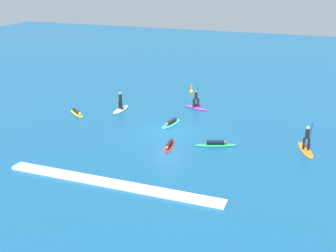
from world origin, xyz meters
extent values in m
plane|color=navy|center=(0.00, 0.00, 0.00)|extent=(120.00, 120.00, 0.00)
ellipsoid|color=red|center=(1.24, -2.99, 0.04)|extent=(0.88, 2.62, 0.07)
cylinder|color=#381414|center=(1.23, -2.94, 0.23)|extent=(0.47, 1.36, 0.31)
sphere|color=#A37556|center=(1.33, -3.72, 0.25)|extent=(0.27, 0.27, 0.24)
ellipsoid|color=orange|center=(10.95, -0.01, 0.04)|extent=(1.71, 3.24, 0.07)
cylinder|color=black|center=(11.13, -0.05, 0.52)|extent=(0.22, 0.22, 0.89)
cylinder|color=black|center=(10.78, 0.02, 0.52)|extent=(0.22, 0.22, 0.89)
cylinder|color=black|center=(10.95, -0.01, 1.31)|extent=(0.39, 0.39, 0.69)
sphere|color=beige|center=(10.95, -0.01, 1.78)|extent=(0.32, 0.32, 0.25)
cylinder|color=black|center=(11.15, 0.21, 1.10)|extent=(0.22, 0.11, 2.05)
cube|color=black|center=(11.15, 0.21, 0.13)|extent=(0.21, 0.12, 0.32)
ellipsoid|color=white|center=(-6.30, 3.87, 0.04)|extent=(0.78, 2.82, 0.07)
cylinder|color=black|center=(-6.14, 3.78, 0.45)|extent=(0.20, 0.20, 0.75)
cylinder|color=black|center=(-6.46, 3.96, 0.45)|extent=(0.20, 0.20, 0.75)
cylinder|color=black|center=(-6.30, 3.87, 1.17)|extent=(0.30, 0.30, 0.70)
sphere|color=beige|center=(-6.30, 3.87, 1.63)|extent=(0.21, 0.21, 0.21)
ellipsoid|color=#23B266|center=(4.48, -1.52, 0.05)|extent=(3.18, 1.74, 0.10)
cylinder|color=black|center=(4.44, -1.53, 0.27)|extent=(1.34, 0.79, 0.33)
sphere|color=brown|center=(5.16, -1.24, 0.29)|extent=(0.32, 0.32, 0.25)
ellipsoid|color=purple|center=(0.26, 6.89, 0.05)|extent=(2.69, 1.54, 0.11)
cylinder|color=black|center=(0.43, 7.03, 0.53)|extent=(0.27, 0.27, 0.84)
cylinder|color=black|center=(0.08, 6.74, 0.53)|extent=(0.27, 0.27, 0.84)
cylinder|color=black|center=(0.26, 6.89, 1.25)|extent=(0.38, 0.38, 0.60)
sphere|color=#A37556|center=(0.26, 6.89, 1.65)|extent=(0.26, 0.26, 0.20)
cylinder|color=black|center=(0.20, 7.17, 1.10)|extent=(0.20, 0.46, 1.95)
cube|color=black|center=(0.20, 7.17, 0.17)|extent=(0.12, 0.21, 0.32)
ellipsoid|color=yellow|center=(-9.55, 1.30, 0.04)|extent=(2.41, 2.06, 0.09)
cylinder|color=black|center=(-9.59, 1.33, 0.23)|extent=(1.35, 1.13, 0.29)
sphere|color=beige|center=(-8.90, 0.81, 0.25)|extent=(0.36, 0.36, 0.26)
ellipsoid|color=#33C6CC|center=(-0.37, 1.77, 0.04)|extent=(1.23, 2.86, 0.09)
cylinder|color=black|center=(-0.36, 1.82, 0.26)|extent=(0.56, 1.35, 0.34)
sphere|color=#A37556|center=(-0.50, 1.06, 0.28)|extent=(0.27, 0.27, 0.23)
sphere|color=yellow|center=(-1.82, 11.97, 0.11)|extent=(0.44, 0.44, 0.44)
cylinder|color=yellow|center=(-1.82, 11.97, 0.48)|extent=(0.12, 0.12, 0.96)
cube|color=white|center=(0.00, -9.96, 0.09)|extent=(14.63, 0.90, 0.18)
camera|label=1|loc=(11.90, -31.39, 12.83)|focal=46.42mm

